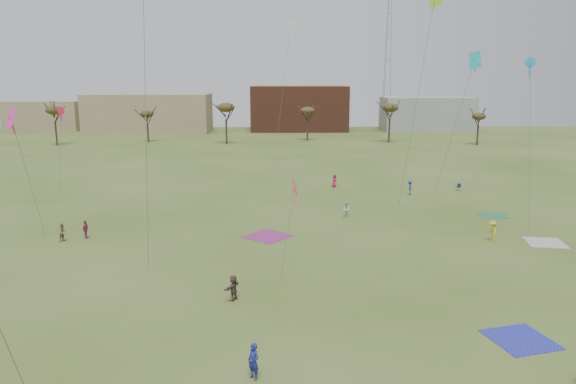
{
  "coord_description": "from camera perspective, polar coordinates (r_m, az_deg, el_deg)",
  "views": [
    {
      "loc": [
        -0.75,
        -28.07,
        14.09
      ],
      "look_at": [
        0.0,
        12.0,
        5.5
      ],
      "focal_mm": 33.18,
      "sensor_mm": 36.0,
      "label": 1
    }
  ],
  "objects": [
    {
      "name": "building_grey",
      "position": [
        151.95,
        14.64,
        8.09
      ],
      "size": [
        24.0,
        12.0,
        9.0
      ],
      "primitive_type": "cube",
      "color": "gray",
      "rests_on": "ground"
    },
    {
      "name": "flyer_far_c",
      "position": [
        67.06,
        12.91,
        0.47
      ],
      "size": [
        0.87,
        1.29,
        1.85
      ],
      "primitive_type": "imported",
      "rotation": [
        0.0,
        0.0,
        4.55
      ],
      "color": "#1E4C8A",
      "rests_on": "ground"
    },
    {
      "name": "building_tan",
      "position": [
        147.39,
        -14.66,
        8.18
      ],
      "size": [
        32.0,
        14.0,
        10.0
      ],
      "primitive_type": "cube",
      "color": "#937F60",
      "rests_on": "ground"
    },
    {
      "name": "kites_aloft",
      "position": [
        58.88,
        -1.17,
        18.92
      ],
      "size": [
        61.07,
        74.03,
        26.77
      ],
      "color": "#288DE3",
      "rests_on": "ground"
    },
    {
      "name": "flyer_near_right",
      "position": [
        26.57,
        -3.71,
        -17.67
      ],
      "size": [
        0.78,
        0.78,
        1.82
      ],
      "primitive_type": "imported",
      "rotation": [
        0.0,
        0.0,
        5.51
      ],
      "color": "navy",
      "rests_on": "ground"
    },
    {
      "name": "spectator_fore_b",
      "position": [
        50.94,
        -22.98,
        -4.0
      ],
      "size": [
        0.91,
        0.98,
        1.62
      ],
      "primitive_type": "imported",
      "rotation": [
        0.0,
        0.0,
        1.08
      ],
      "color": "#866955",
      "rests_on": "ground"
    },
    {
      "name": "building_brick",
      "position": [
        148.4,
        1.17,
        8.97
      ],
      "size": [
        26.0,
        16.0,
        12.0
      ],
      "primitive_type": "cube",
      "color": "brown",
      "rests_on": "ground"
    },
    {
      "name": "ground",
      "position": [
        31.42,
        0.42,
        -14.55
      ],
      "size": [
        260.0,
        260.0,
        0.0
      ],
      "primitive_type": "plane",
      "color": "#41591C",
      "rests_on": "ground"
    },
    {
      "name": "flyer_mid_b",
      "position": [
        50.24,
        21.07,
        -3.92
      ],
      "size": [
        0.76,
        1.24,
        1.86
      ],
      "primitive_type": "imported",
      "rotation": [
        0.0,
        0.0,
        4.65
      ],
      "color": "gold",
      "rests_on": "ground"
    },
    {
      "name": "spectator_fore_c",
      "position": [
        35.06,
        -5.88,
        -10.18
      ],
      "size": [
        1.18,
        1.61,
        1.68
      ],
      "primitive_type": "imported",
      "rotation": [
        0.0,
        0.0,
        4.21
      ],
      "color": "brown",
      "rests_on": "ground"
    },
    {
      "name": "flyer_far_b",
      "position": [
        70.37,
        4.99,
        1.22
      ],
      "size": [
        0.94,
        1.01,
        1.73
      ],
      "primitive_type": "imported",
      "rotation": [
        0.0,
        0.0,
        0.94
      ],
      "color": "#B91F4F",
      "rests_on": "ground"
    },
    {
      "name": "blanket_blue",
      "position": [
        32.96,
        23.65,
        -14.29
      ],
      "size": [
        3.9,
        3.9,
        0.03
      ],
      "primitive_type": "cube",
      "rotation": [
        0.0,
        0.0,
        0.26
      ],
      "color": "#2A33B9",
      "rests_on": "ground"
    },
    {
      "name": "spectator_mid_d",
      "position": [
        51.1,
        -20.87,
        -3.75
      ],
      "size": [
        0.51,
        1.02,
        1.68
      ],
      "primitive_type": "imported",
      "rotation": [
        0.0,
        0.0,
        1.47
      ],
      "color": "#9B4070",
      "rests_on": "ground"
    },
    {
      "name": "tree_line",
      "position": [
        107.44,
        -2.21,
        8.35
      ],
      "size": [
        117.44,
        49.32,
        8.91
      ],
      "color": "#3A2B1E",
      "rests_on": "ground"
    },
    {
      "name": "blanket_cream",
      "position": [
        51.85,
        25.85,
        -4.91
      ],
      "size": [
        3.58,
        3.58,
        0.03
      ],
      "primitive_type": "cube",
      "rotation": [
        0.0,
        0.0,
        1.4
      ],
      "color": "beige",
      "rests_on": "ground"
    },
    {
      "name": "building_tan_west",
      "position": [
        163.56,
        -24.42,
        7.49
      ],
      "size": [
        20.0,
        12.0,
        8.0
      ],
      "primitive_type": "cube",
      "color": "#937F60",
      "rests_on": "ground"
    },
    {
      "name": "radio_tower",
      "position": [
        156.21,
        10.59,
        13.78
      ],
      "size": [
        1.51,
        1.72,
        41.0
      ],
      "color": "#9EA3A8",
      "rests_on": "ground"
    },
    {
      "name": "blanket_plum",
      "position": [
        48.58,
        -2.17,
        -4.77
      ],
      "size": [
        4.96,
        4.96,
        0.03
      ],
      "primitive_type": "cube",
      "rotation": [
        0.0,
        0.0,
        2.44
      ],
      "color": "#942D79",
      "rests_on": "ground"
    },
    {
      "name": "spectator_mid_e",
      "position": [
        55.35,
        6.3,
        -1.87
      ],
      "size": [
        0.98,
        0.98,
        1.6
      ],
      "primitive_type": "imported",
      "rotation": [
        0.0,
        0.0,
        5.48
      ],
      "color": "silver",
      "rests_on": "ground"
    },
    {
      "name": "blanket_olive",
      "position": [
        59.93,
        21.13,
        -2.33
      ],
      "size": [
        3.09,
        3.09,
        0.03
      ],
      "primitive_type": "cube",
      "rotation": [
        0.0,
        0.0,
        1.49
      ],
      "color": "#2E7E4B",
      "rests_on": "ground"
    },
    {
      "name": "camp_chair_right",
      "position": [
        71.54,
        17.77,
        0.37
      ],
      "size": [
        0.74,
        0.74,
        0.87
      ],
      "rotation": [
        0.0,
        0.0,
        5.5
      ],
      "color": "#151D3C",
      "rests_on": "ground"
    }
  ]
}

